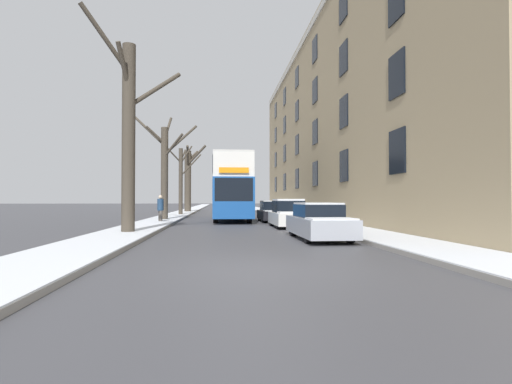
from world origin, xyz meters
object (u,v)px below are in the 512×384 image
Objects in this scene: double_decker_bus at (231,186)px; parked_car_1 at (288,214)px; bare_tree_left_1 at (165,167)px; bare_tree_left_2 at (181,178)px; parked_car_2 at (274,212)px; pedestrian_left_sidewalk at (160,208)px; parked_car_0 at (319,222)px; bare_tree_left_0 at (129,131)px; bare_tree_left_3 at (188,178)px.

parked_car_1 is (2.82, -8.14, -1.82)m from double_decker_bus.
bare_tree_left_1 is 10.46m from parked_car_1.
double_decker_bus is (4.33, -7.93, -0.96)m from bare_tree_left_2.
double_decker_bus is 8.80m from parked_car_1.
double_decker_bus is 2.86× the size of parked_car_1.
bare_tree_left_2 is 0.59× the size of double_decker_bus.
bare_tree_left_2 is 17.80m from parked_car_1.
bare_tree_left_1 is at bearing -163.26° from double_decker_bus.
parked_car_1 is 5.74m from parked_car_2.
bare_tree_left_1 reaches higher than bare_tree_left_2.
pedestrian_left_sidewalk reaches higher than parked_car_1.
parked_car_1 is at bearing -90.00° from parked_car_2.
double_decker_bus is 2.52× the size of parked_car_0.
parked_car_2 is (7.42, 9.84, -3.65)m from bare_tree_left_0.
bare_tree_left_1 is 3.92m from pedestrian_left_sidewalk.
bare_tree_left_2 is 1.49× the size of parked_car_0.
bare_tree_left_0 reaches higher than bare_tree_left_2.
bare_tree_left_1 is at bearing 172.12° from parked_car_2.
parked_car_1 is at bearing -66.03° from bare_tree_left_2.
bare_tree_left_0 is at bearing -90.79° from bare_tree_left_2.
bare_tree_left_0 is 29.58m from bare_tree_left_3.
bare_tree_left_0 is at bearing -90.49° from bare_tree_left_3.
bare_tree_left_2 is 0.88× the size of bare_tree_left_3.
bare_tree_left_3 is 21.71m from pedestrian_left_sidewalk.
bare_tree_left_1 is 9.31m from bare_tree_left_2.
parked_car_0 is at bearing -90.00° from parked_car_2.
pedestrian_left_sidewalk is (-7.27, -1.76, 0.31)m from parked_car_2.
parked_car_2 is at bearing 52.98° from bare_tree_left_0.
bare_tree_left_3 is (-0.03, 9.40, 0.53)m from bare_tree_left_2.
bare_tree_left_2 is 1.69× the size of parked_car_1.
parked_car_2 is 2.47× the size of pedestrian_left_sidewalk.
bare_tree_left_2 is 12.35m from pedestrian_left_sidewalk.
parked_car_1 is at bearing -70.91° from double_decker_bus.
parked_car_1 is 0.93× the size of parked_car_2.
double_decker_bus is at bearing -75.90° from bare_tree_left_3.
bare_tree_left_1 is at bearing -90.66° from bare_tree_left_3.
bare_tree_left_3 reaches higher than parked_car_0.
bare_tree_left_1 is 4.20× the size of pedestrian_left_sidewalk.
parked_car_2 reaches higher than parked_car_0.
pedestrian_left_sidewalk is (-0.12, -12.09, -2.51)m from bare_tree_left_2.
bare_tree_left_0 reaches higher than parked_car_0.
parked_car_0 is at bearing -77.32° from bare_tree_left_3.
parked_car_2 is at bearing -40.41° from double_decker_bus.
bare_tree_left_0 is at bearing -151.06° from parked_car_1.
bare_tree_left_1 reaches higher than pedestrian_left_sidewalk.
bare_tree_left_3 is 1.78× the size of parked_car_2.
pedestrian_left_sidewalk is (0.12, -2.79, -2.76)m from bare_tree_left_1.
bare_tree_left_3 is 26.67m from parked_car_1.
bare_tree_left_0 is at bearing -127.02° from parked_car_2.
parked_car_1 is at bearing 90.00° from parked_car_0.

